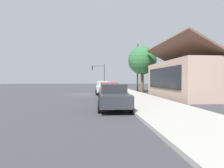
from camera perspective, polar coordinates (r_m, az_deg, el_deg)
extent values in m
plane|color=#38383D|center=(24.74, -8.51, -3.04)|extent=(120.00, 120.00, 0.00)
cube|color=#A3A099|center=(25.05, 4.40, -2.79)|extent=(60.00, 4.20, 0.16)
cube|color=silver|center=(37.02, -3.04, -0.51)|extent=(4.73, 1.83, 0.70)
cube|color=#A0A2A6|center=(37.48, -3.09, 0.48)|extent=(2.28, 1.57, 0.56)
cylinder|color=black|center=(35.65, -1.51, -1.14)|extent=(0.66, 0.23, 0.66)
cylinder|color=black|center=(35.54, -4.29, -1.16)|extent=(0.66, 0.23, 0.66)
cylinder|color=black|center=(38.55, -1.89, -0.96)|extent=(0.66, 0.23, 0.66)
cylinder|color=black|center=(38.45, -4.46, -0.96)|extent=(0.66, 0.23, 0.66)
cube|color=silver|center=(30.76, -2.81, -0.90)|extent=(4.45, 1.98, 0.70)
cube|color=beige|center=(31.18, -2.82, 0.29)|extent=(2.15, 1.69, 0.56)
cylinder|color=black|center=(29.44, -0.94, -1.68)|extent=(0.67, 0.24, 0.66)
cylinder|color=black|center=(29.41, -4.58, -1.68)|extent=(0.67, 0.24, 0.66)
cylinder|color=black|center=(32.16, -1.19, -1.42)|extent=(0.67, 0.24, 0.66)
cylinder|color=black|center=(32.13, -4.51, -1.42)|extent=(0.67, 0.24, 0.66)
cube|color=#9ED1BC|center=(24.34, -2.42, -1.49)|extent=(4.51, 1.91, 0.70)
cube|color=#86B1A0|center=(24.77, -2.48, 0.01)|extent=(2.17, 1.67, 0.56)
cylinder|color=black|center=(23.05, 0.11, -2.52)|extent=(0.66, 0.22, 0.66)
cylinder|color=black|center=(22.94, -4.56, -2.55)|extent=(0.66, 0.22, 0.66)
cylinder|color=black|center=(25.82, -0.52, -2.11)|extent=(0.66, 0.22, 0.66)
cylinder|color=black|center=(25.72, -4.69, -2.12)|extent=(0.66, 0.22, 0.66)
cube|color=red|center=(18.37, -0.74, -2.43)|extent=(4.41, 1.87, 0.70)
cube|color=#A9272B|center=(18.77, -0.87, -0.42)|extent=(2.13, 1.62, 0.56)
cylinder|color=black|center=(17.17, 2.69, -3.87)|extent=(0.66, 0.23, 0.66)
cylinder|color=black|center=(16.98, -3.29, -3.93)|extent=(0.66, 0.23, 0.66)
cylinder|color=black|center=(19.84, 1.45, -3.16)|extent=(0.66, 0.23, 0.66)
cylinder|color=black|center=(19.68, -3.73, -3.20)|extent=(0.66, 0.23, 0.66)
cube|color=#2D3035|center=(12.35, 0.53, -4.29)|extent=(4.93, 1.95, 0.70)
cube|color=#27292D|center=(12.79, 0.38, -1.26)|extent=(2.39, 1.65, 0.56)
cylinder|color=black|center=(11.00, 5.78, -6.83)|extent=(0.67, 0.24, 0.66)
cylinder|color=black|center=(10.86, -3.67, -6.93)|extent=(0.67, 0.24, 0.66)
cylinder|color=black|center=(13.97, 3.78, -5.07)|extent=(0.67, 0.24, 0.66)
cylinder|color=black|center=(13.86, -3.63, -5.12)|extent=(0.67, 0.24, 0.66)
cube|color=tan|center=(21.94, 23.64, 1.17)|extent=(10.64, 7.17, 3.73)
cube|color=black|center=(20.43, 14.72, 1.75)|extent=(8.51, 0.08, 2.09)
cube|color=brown|center=(21.31, 19.45, 8.79)|extent=(11.24, 3.88, 2.16)
cube|color=brown|center=(23.03, 27.65, 8.15)|extent=(11.24, 3.88, 2.16)
cylinder|color=brown|center=(27.93, 8.95, 1.08)|extent=(0.44, 0.44, 3.53)
sphere|color=#2D6638|center=(28.07, 8.97, 6.98)|extent=(4.07, 4.07, 4.07)
cylinder|color=#383833|center=(41.66, -2.27, 2.34)|extent=(0.14, 0.14, 5.20)
cylinder|color=#383833|center=(41.71, -4.06, 5.36)|extent=(0.10, 2.60, 0.10)
cube|color=black|center=(41.67, -5.85, 4.74)|extent=(0.28, 0.24, 0.80)
sphere|color=red|center=(41.83, -5.85, 5.09)|extent=(0.16, 0.16, 0.16)
sphere|color=yellow|center=(41.82, -5.85, 4.73)|extent=(0.16, 0.16, 0.16)
sphere|color=green|center=(41.80, -5.85, 4.38)|extent=(0.16, 0.16, 0.16)
cylinder|color=brown|center=(30.60, 7.60, 4.83)|extent=(0.24, 0.24, 7.50)
cube|color=brown|center=(30.95, 7.62, 10.67)|extent=(1.80, 0.12, 0.12)
cylinder|color=red|center=(32.95, -0.40, -1.17)|extent=(0.22, 0.22, 0.55)
sphere|color=red|center=(32.94, -0.40, -0.57)|extent=(0.18, 0.18, 0.18)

